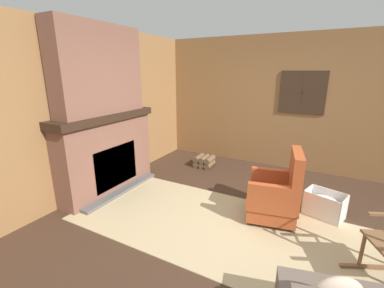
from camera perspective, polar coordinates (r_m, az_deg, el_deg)
ground_plane at (r=3.60m, az=10.72°, el=-17.49°), size 14.00×14.00×0.00m
wood_panel_wall_left at (r=4.49m, az=-21.09°, el=6.77°), size 0.06×5.62×2.66m
wood_panel_wall_back at (r=5.53m, az=19.71°, el=8.54°), size 5.62×0.09×2.66m
fireplace_hearth at (r=4.46m, az=-18.23°, el=-1.95°), size 0.60×1.85×1.31m
chimney_breast at (r=4.27m, az=-19.94°, el=15.22°), size 0.34×1.54×1.32m
area_rug at (r=3.53m, az=6.91°, el=-17.90°), size 4.05×1.73×0.01m
armchair at (r=3.68m, az=18.17°, el=-10.76°), size 0.75×0.76×0.99m
firewood_stack at (r=5.46m, az=2.72°, el=-3.83°), size 0.39×0.36×0.23m
laundry_basket at (r=4.09m, az=27.37°, el=-11.84°), size 0.57×0.46×0.36m
oil_lamp_vase at (r=4.04m, az=-24.40°, el=6.62°), size 0.09×0.09×0.26m
storage_case at (r=4.71m, az=-14.82°, el=8.46°), size 0.16×0.24×0.15m
decorative_plate_on_mantel at (r=4.33m, az=-20.10°, el=8.15°), size 0.07×0.27×0.27m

